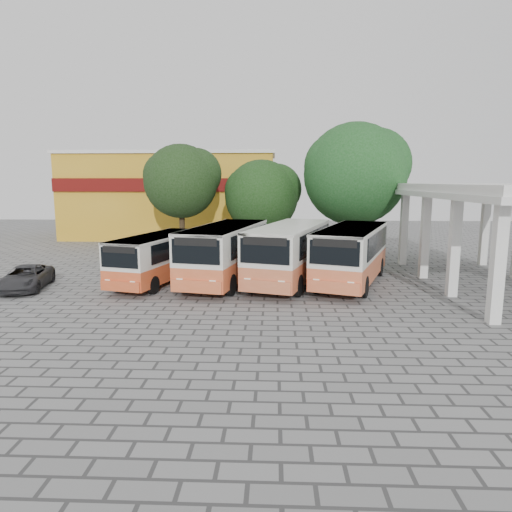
{
  "coord_description": "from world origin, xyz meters",
  "views": [
    {
      "loc": [
        -0.78,
        -20.18,
        5.54
      ],
      "look_at": [
        -1.79,
        4.35,
        1.5
      ],
      "focal_mm": 32.0,
      "sensor_mm": 36.0,
      "label": 1
    }
  ],
  "objects_px": {
    "bus_far_left": "(158,255)",
    "bus_far_right": "(352,251)",
    "bus_centre_right": "(290,250)",
    "parked_car": "(25,278)",
    "bus_centre_left": "(225,250)"
  },
  "relations": [
    {
      "from": "bus_far_left",
      "to": "bus_far_right",
      "type": "distance_m",
      "value": 10.55
    },
    {
      "from": "bus_centre_right",
      "to": "bus_far_right",
      "type": "relative_size",
      "value": 1.02
    },
    {
      "from": "bus_far_left",
      "to": "bus_far_right",
      "type": "bearing_deg",
      "value": 15.64
    },
    {
      "from": "bus_centre_right",
      "to": "parked_car",
      "type": "height_order",
      "value": "bus_centre_right"
    },
    {
      "from": "bus_centre_left",
      "to": "bus_far_right",
      "type": "height_order",
      "value": "bus_centre_left"
    },
    {
      "from": "bus_far_right",
      "to": "parked_car",
      "type": "height_order",
      "value": "bus_far_right"
    },
    {
      "from": "bus_centre_left",
      "to": "parked_car",
      "type": "distance_m",
      "value": 10.47
    },
    {
      "from": "bus_centre_right",
      "to": "parked_car",
      "type": "distance_m",
      "value": 13.93
    },
    {
      "from": "bus_far_right",
      "to": "parked_car",
      "type": "xyz_separation_m",
      "value": [
        -17.08,
        -1.9,
        -1.19
      ]
    },
    {
      "from": "bus_centre_right",
      "to": "bus_centre_left",
      "type": "bearing_deg",
      "value": -162.99
    },
    {
      "from": "bus_far_left",
      "to": "bus_centre_left",
      "type": "xyz_separation_m",
      "value": [
        3.67,
        0.29,
        0.29
      ]
    },
    {
      "from": "bus_far_left",
      "to": "bus_centre_right",
      "type": "xyz_separation_m",
      "value": [
        7.19,
        0.29,
        0.31
      ]
    },
    {
      "from": "bus_centre_right",
      "to": "bus_far_right",
      "type": "distance_m",
      "value": 3.35
    },
    {
      "from": "bus_centre_right",
      "to": "parked_car",
      "type": "bearing_deg",
      "value": -154.67
    },
    {
      "from": "parked_car",
      "to": "bus_far_right",
      "type": "bearing_deg",
      "value": -5.1
    }
  ]
}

